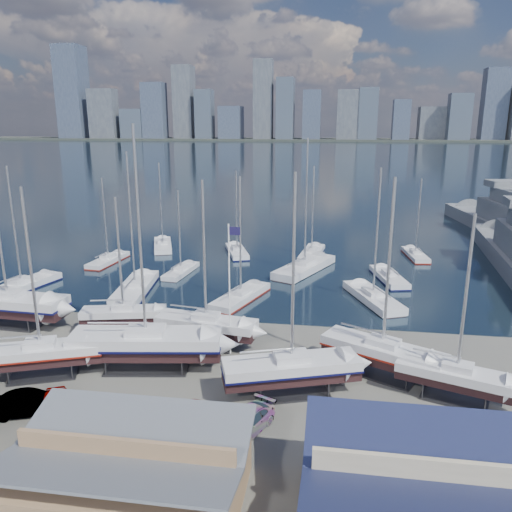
% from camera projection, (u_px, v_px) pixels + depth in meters
% --- Properties ---
extents(ground, '(1400.00, 1400.00, 0.00)m').
position_uv_depth(ground, '(204.00, 366.00, 41.90)').
color(ground, '#605E59').
rests_on(ground, ground).
extents(water, '(1400.00, 600.00, 0.40)m').
position_uv_depth(water, '(317.00, 154.00, 338.15)').
color(water, '#182939').
rests_on(water, ground).
extents(far_shore, '(1400.00, 80.00, 2.20)m').
position_uv_depth(far_shore, '(324.00, 140.00, 586.27)').
color(far_shore, '#2D332D').
rests_on(far_shore, ground).
extents(skyline, '(639.14, 43.80, 107.69)m').
position_uv_depth(skyline, '(318.00, 106.00, 571.65)').
color(skyline, '#475166').
rests_on(skyline, far_shore).
extents(shed_grey, '(12.60, 8.40, 4.17)m').
position_uv_depth(shed_grey, '(126.00, 471.00, 26.06)').
color(shed_grey, '#8C6B4C').
rests_on(shed_grey, ground).
extents(shed_blue, '(13.65, 9.45, 4.71)m').
position_uv_depth(shed_blue, '(446.00, 500.00, 23.69)').
color(shed_blue, '#BFB293').
rests_on(shed_blue, ground).
extents(sailboat_cradle_0, '(12.19, 3.95, 19.21)m').
position_uv_depth(sailboat_cradle_0, '(8.00, 304.00, 49.94)').
color(sailboat_cradle_0, '#2D2D33').
rests_on(sailboat_cradle_0, ground).
extents(sailboat_cradle_1, '(9.75, 5.86, 15.31)m').
position_uv_depth(sailboat_cradle_1, '(41.00, 353.00, 39.65)').
color(sailboat_cradle_1, '#2D2D33').
rests_on(sailboat_cradle_1, ground).
extents(sailboat_cradle_2, '(8.31, 3.96, 13.30)m').
position_uv_depth(sailboat_cradle_2, '(124.00, 314.00, 48.15)').
color(sailboat_cradle_2, '#2D2D33').
rests_on(sailboat_cradle_2, ground).
extents(sailboat_cradle_3, '(12.77, 5.22, 19.74)m').
position_uv_depth(sailboat_cradle_3, '(146.00, 343.00, 40.95)').
color(sailboat_cradle_3, '#2D2D33').
rests_on(sailboat_cradle_3, ground).
extents(sailboat_cradle_4, '(9.53, 3.95, 15.16)m').
position_uv_depth(sailboat_cradle_4, '(206.00, 325.00, 45.30)').
color(sailboat_cradle_4, '#2D2D33').
rests_on(sailboat_cradle_4, ground).
extents(sailboat_cradle_5, '(10.69, 6.08, 16.61)m').
position_uv_depth(sailboat_cradle_5, '(291.00, 369.00, 37.07)').
color(sailboat_cradle_5, '#2D2D33').
rests_on(sailboat_cradle_5, ground).
extents(sailboat_cradle_6, '(10.04, 7.06, 15.99)m').
position_uv_depth(sailboat_cradle_6, '(383.00, 352.00, 39.75)').
color(sailboat_cradle_6, '#2D2D33').
rests_on(sailboat_cradle_6, ground).
extents(sailboat_cradle_7, '(8.74, 5.13, 13.95)m').
position_uv_depth(sailboat_cradle_7, '(457.00, 376.00, 36.17)').
color(sailboat_cradle_7, '#2D2D33').
rests_on(sailboat_cradle_7, ground).
extents(sailboat_moored_0, '(5.53, 10.93, 15.74)m').
position_uv_depth(sailboat_moored_0, '(22.00, 287.00, 61.05)').
color(sailboat_moored_0, black).
rests_on(sailboat_moored_0, water).
extents(sailboat_moored_1, '(3.31, 8.86, 12.94)m').
position_uv_depth(sailboat_moored_1, '(108.00, 261.00, 72.74)').
color(sailboat_moored_1, black).
rests_on(sailboat_moored_1, water).
extents(sailboat_moored_2, '(5.73, 9.90, 14.43)m').
position_uv_depth(sailboat_moored_2, '(163.00, 246.00, 81.37)').
color(sailboat_moored_2, black).
rests_on(sailboat_moored_2, water).
extents(sailboat_moored_3, '(4.70, 12.02, 17.50)m').
position_uv_depth(sailboat_moored_3, '(135.00, 290.00, 60.08)').
color(sailboat_moored_3, black).
rests_on(sailboat_moored_3, water).
extents(sailboat_moored_4, '(3.16, 8.12, 11.94)m').
position_uv_depth(sailboat_moored_4, '(181.00, 272.00, 67.47)').
color(sailboat_moored_4, black).
rests_on(sailboat_moored_4, water).
extents(sailboat_moored_5, '(5.36, 9.36, 13.51)m').
position_uv_depth(sailboat_moored_5, '(237.00, 252.00, 77.65)').
color(sailboat_moored_5, black).
rests_on(sailboat_moored_5, water).
extents(sailboat_moored_6, '(5.89, 10.33, 14.90)m').
position_uv_depth(sailboat_moored_6, '(241.00, 298.00, 57.36)').
color(sailboat_moored_6, black).
rests_on(sailboat_moored_6, water).
extents(sailboat_moored_7, '(8.36, 12.76, 18.79)m').
position_uv_depth(sailboat_moored_7, '(304.00, 269.00, 68.60)').
color(sailboat_moored_7, black).
rests_on(sailboat_moored_7, water).
extents(sailboat_moored_8, '(3.95, 9.87, 14.36)m').
position_uv_depth(sailboat_moored_8, '(312.00, 254.00, 76.50)').
color(sailboat_moored_8, black).
rests_on(sailboat_moored_8, water).
extents(sailboat_moored_9, '(6.69, 10.85, 15.88)m').
position_uv_depth(sailboat_moored_9, '(373.00, 299.00, 56.98)').
color(sailboat_moored_9, black).
rests_on(sailboat_moored_9, water).
extents(sailboat_moored_10, '(4.52, 9.50, 13.70)m').
position_uv_depth(sailboat_moored_10, '(389.00, 278.00, 64.72)').
color(sailboat_moored_10, black).
rests_on(sailboat_moored_10, water).
extents(sailboat_moored_11, '(3.27, 8.55, 12.47)m').
position_uv_depth(sailboat_moored_11, '(415.00, 255.00, 75.79)').
color(sailboat_moored_11, black).
rests_on(sailboat_moored_11, water).
extents(naval_ship_west, '(12.96, 46.15, 18.10)m').
position_uv_depth(naval_ship_west, '(509.00, 228.00, 89.34)').
color(naval_ship_west, slate).
rests_on(naval_ship_west, water).
extents(car_a, '(3.54, 4.85, 1.54)m').
position_uv_depth(car_a, '(53.00, 406.00, 34.53)').
color(car_a, gray).
rests_on(car_a, ground).
extents(car_b, '(5.24, 3.38, 1.63)m').
position_uv_depth(car_b, '(29.00, 403.00, 34.84)').
color(car_b, gray).
rests_on(car_b, ground).
extents(car_c, '(4.15, 6.32, 1.62)m').
position_uv_depth(car_c, '(185.00, 427.00, 32.14)').
color(car_c, gray).
rests_on(car_c, ground).
extents(car_d, '(3.96, 5.48, 1.47)m').
position_uv_depth(car_d, '(246.00, 422.00, 32.77)').
color(car_d, gray).
rests_on(car_d, ground).
extents(flagpole, '(1.04, 0.12, 11.71)m').
position_uv_depth(flagpole, '(230.00, 281.00, 42.43)').
color(flagpole, white).
rests_on(flagpole, ground).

